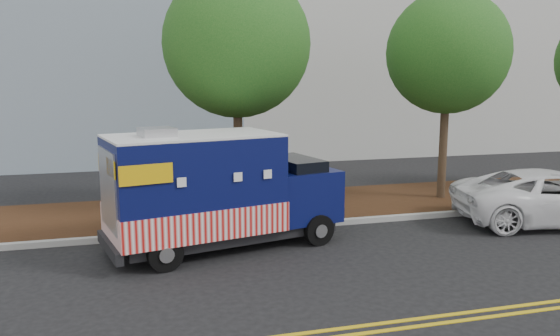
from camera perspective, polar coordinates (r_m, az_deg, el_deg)
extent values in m
plane|color=black|center=(13.12, -1.91, -8.30)|extent=(120.00, 120.00, 0.00)
cube|color=#9E9E99|center=(14.40, -3.19, -6.35)|extent=(120.00, 0.18, 0.15)
cube|color=#311D0D|center=(16.39, -4.71, -4.38)|extent=(120.00, 4.00, 0.15)
cube|color=gold|center=(9.15, 4.75, -16.58)|extent=(120.00, 0.10, 0.01)
cylinder|color=#38281C|center=(15.88, -4.39, 2.02)|extent=(0.26, 0.26, 3.88)
sphere|color=#185619|center=(15.76, -4.53, 12.81)|extent=(4.16, 4.16, 4.16)
cylinder|color=#38281C|center=(18.16, 16.69, 2.47)|extent=(0.26, 0.26, 3.79)
sphere|color=#185619|center=(18.04, 17.13, 11.46)|extent=(3.80, 3.80, 3.80)
cube|color=#473828|center=(14.12, -11.95, -2.16)|extent=(0.06, 0.06, 2.40)
cube|color=black|center=(13.14, -5.50, -6.59)|extent=(5.28, 2.80, 0.25)
cube|color=#090F44|center=(12.57, -8.99, -1.60)|extent=(4.14, 2.86, 2.15)
cube|color=#BA0E0B|center=(12.74, -8.90, -4.97)|extent=(4.19, 2.92, 0.67)
cube|color=white|center=(12.40, -9.12, 3.37)|extent=(4.14, 2.86, 0.05)
cube|color=#B7B7BA|center=(12.15, -12.74, 3.68)|extent=(0.86, 0.86, 0.20)
cube|color=#090F44|center=(13.76, 1.71, -2.60)|extent=(2.01, 2.25, 1.26)
cube|color=black|center=(13.63, 1.56, -0.15)|extent=(1.27, 1.91, 0.58)
cube|color=black|center=(14.28, 4.59, -3.91)|extent=(0.48, 1.76, 0.27)
cube|color=black|center=(12.39, -17.37, -7.88)|extent=(0.61, 2.00, 0.25)
cube|color=#B7B7BA|center=(12.08, -17.54, -2.17)|extent=(0.40, 1.58, 1.71)
cube|color=#B7B7BA|center=(13.64, -9.41, -0.53)|extent=(1.58, 0.40, 0.99)
cube|color=#EDB60C|center=(11.09, -13.80, -0.67)|extent=(1.05, 0.26, 0.40)
cube|color=#EDB60C|center=(13.15, -16.14, 0.82)|extent=(1.05, 0.26, 0.40)
cylinder|color=black|center=(13.23, 4.02, -6.45)|extent=(0.79, 0.42, 0.75)
cylinder|color=black|center=(14.76, 0.22, -4.72)|extent=(0.79, 0.42, 0.75)
cylinder|color=black|center=(11.75, -11.93, -8.74)|extent=(0.79, 0.42, 0.75)
cylinder|color=black|center=(13.44, -14.15, -6.47)|extent=(0.79, 0.42, 0.75)
imported|color=white|center=(16.76, 26.76, -2.75)|extent=(5.73, 3.54, 1.48)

